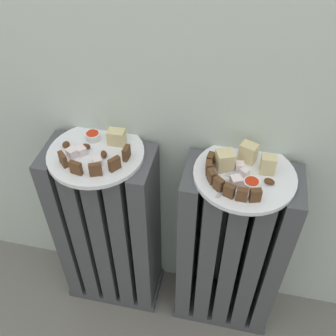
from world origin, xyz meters
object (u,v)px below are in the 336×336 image
at_px(radiator_left, 109,232).
at_px(radiator_right, 230,253).
at_px(plate_right, 245,175).
at_px(fork, 226,182).
at_px(jam_bowl_right, 251,184).
at_px(plate_left, 96,154).
at_px(jam_bowl_left, 93,136).

relative_size(radiator_left, radiator_right, 1.00).
height_order(radiator_left, plate_right, plate_right).
xyz_separation_m(plate_right, fork, (-0.04, -0.04, 0.01)).
bearing_deg(radiator_right, radiator_left, 180.00).
distance_m(radiator_right, plate_right, 0.34).
relative_size(plate_right, fork, 2.57).
height_order(radiator_left, jam_bowl_right, jam_bowl_right).
bearing_deg(radiator_left, plate_left, 116.57).
bearing_deg(radiator_right, plate_right, 116.57).
bearing_deg(plate_right, plate_left, 180.00).
height_order(radiator_left, fork, fork).
distance_m(jam_bowl_right, fork, 0.06).
bearing_deg(plate_right, jam_bowl_left, 173.20).
xyz_separation_m(jam_bowl_left, fork, (0.37, -0.09, -0.01)).
bearing_deg(jam_bowl_left, plate_right, -6.80).
xyz_separation_m(radiator_left, jam_bowl_left, (-0.02, 0.05, 0.36)).
xyz_separation_m(radiator_left, plate_right, (0.39, 0.00, 0.34)).
bearing_deg(jam_bowl_right, jam_bowl_left, 167.72).
height_order(jam_bowl_left, jam_bowl_right, same).
xyz_separation_m(radiator_right, jam_bowl_left, (-0.42, 0.05, 0.36)).
relative_size(radiator_right, plate_left, 2.54).
bearing_deg(jam_bowl_right, plate_right, 110.62).
bearing_deg(fork, radiator_right, 43.83).
xyz_separation_m(jam_bowl_left, jam_bowl_right, (0.43, -0.09, -0.00)).
bearing_deg(jam_bowl_right, radiator_left, 173.77).
distance_m(radiator_right, fork, 0.35).
relative_size(radiator_left, jam_bowl_left, 16.08).
height_order(plate_left, plate_right, same).
distance_m(plate_left, jam_bowl_right, 0.41).
bearing_deg(jam_bowl_left, plate_left, -63.89).
relative_size(radiator_right, jam_bowl_right, 16.26).
bearing_deg(fork, radiator_left, 173.19).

